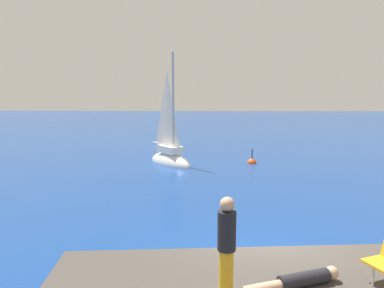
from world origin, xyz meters
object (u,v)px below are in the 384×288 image
sailboat_near (170,157)px  marker_buoy (252,163)px  person_sunbather (297,281)px  person_standing (227,246)px

sailboat_near → marker_buoy: (4.96, 0.19, -0.38)m
person_sunbather → marker_buoy: size_ratio=1.49×
person_sunbather → person_standing: (-1.18, -0.38, 0.75)m
sailboat_near → person_sunbather: size_ratio=4.28×
sailboat_near → person_standing: (2.42, -16.03, 1.52)m
person_sunbather → marker_buoy: (1.37, 15.85, -1.16)m
person_standing → marker_buoy: 16.54m
sailboat_near → person_sunbather: (3.60, -15.65, 0.77)m
person_sunbather → marker_buoy: person_sunbather is taller
person_sunbather → person_standing: 1.45m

